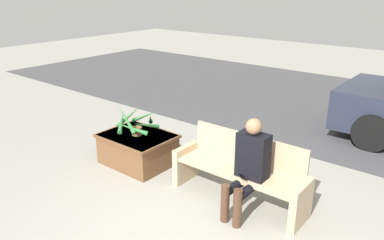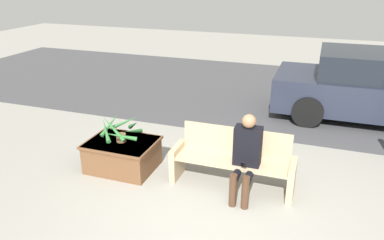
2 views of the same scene
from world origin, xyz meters
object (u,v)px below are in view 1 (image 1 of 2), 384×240
(bench, at_px, (240,170))
(potted_plant, at_px, (136,122))
(person_seated, at_px, (248,164))
(planter_box, at_px, (138,148))

(bench, bearing_deg, potted_plant, -175.75)
(person_seated, relative_size, planter_box, 1.11)
(planter_box, xyz_separation_m, potted_plant, (0.00, -0.02, 0.43))
(planter_box, bearing_deg, bench, 3.74)
(potted_plant, bearing_deg, planter_box, 107.32)
(person_seated, distance_m, planter_box, 2.04)
(person_seated, xyz_separation_m, planter_box, (-2.01, 0.08, -0.38))
(person_seated, height_order, planter_box, person_seated)
(bench, height_order, planter_box, bench)
(person_seated, bearing_deg, potted_plant, 178.30)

